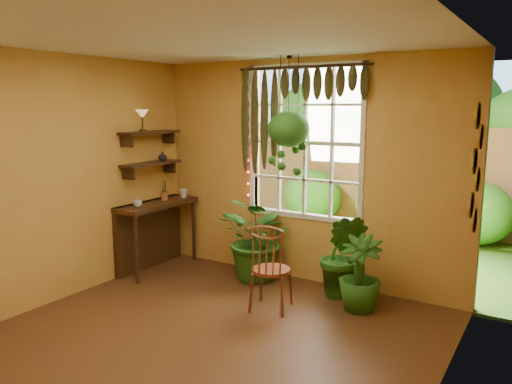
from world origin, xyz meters
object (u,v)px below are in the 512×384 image
potted_plant_left (259,239)px  windsor_chair (270,281)px  potted_plant_mid (343,256)px  hanging_basket (289,131)px  counter_ledge (151,227)px

potted_plant_left → windsor_chair: bearing=-51.4°
windsor_chair → potted_plant_left: size_ratio=1.03×
windsor_chair → potted_plant_left: (-0.58, 0.72, 0.21)m
potted_plant_mid → hanging_basket: 1.55m
counter_ledge → potted_plant_mid: potted_plant_mid is taller
potted_plant_mid → potted_plant_left: bearing=-179.4°
counter_ledge → potted_plant_mid: bearing=7.5°
hanging_basket → potted_plant_mid: bearing=-4.0°
counter_ledge → windsor_chair: windsor_chair is taller
counter_ledge → potted_plant_left: size_ratio=1.14×
counter_ledge → windsor_chair: (2.06, -0.40, -0.24)m
windsor_chair → hanging_basket: hanging_basket is taller
counter_ledge → windsor_chair: size_ratio=1.11×
potted_plant_mid → hanging_basket: hanging_basket is taller
potted_plant_left → hanging_basket: bearing=9.8°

